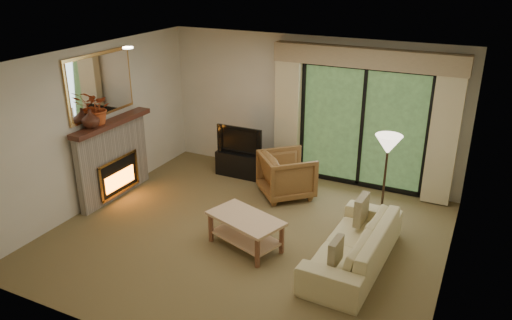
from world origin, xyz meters
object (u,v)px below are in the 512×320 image
at_px(armchair, 287,175).
at_px(sofa, 354,244).
at_px(media_console, 242,163).
at_px(coffee_table, 246,232).

height_order(armchair, sofa, armchair).
relative_size(media_console, sofa, 0.44).
bearing_deg(armchair, media_console, 24.86).
xyz_separation_m(sofa, coffee_table, (-1.48, -0.26, -0.06)).
bearing_deg(armchair, sofa, -176.78).
relative_size(media_console, coffee_table, 0.86).
distance_m(armchair, coffee_table, 1.81).
relative_size(armchair, sofa, 0.41).
xyz_separation_m(media_console, sofa, (2.71, -1.98, 0.07)).
xyz_separation_m(armchair, coffee_table, (0.13, -1.80, -0.15)).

